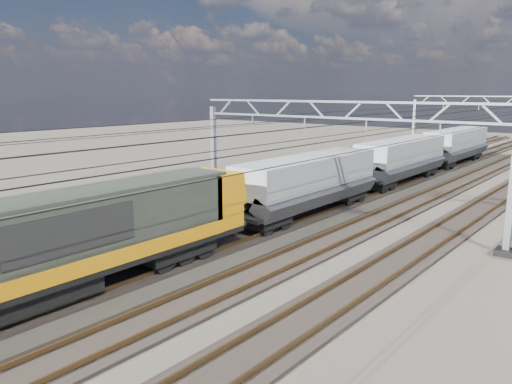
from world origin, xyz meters
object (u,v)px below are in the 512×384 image
Objects in this scene: hopper_wagon_lead at (308,181)px; catenary_gantry_far at (496,125)px; locomotive at (27,248)px; hopper_wagon_mid at (402,157)px; hopper_wagon_third at (456,143)px; catenary_gantry_mid at (333,157)px.

catenary_gantry_far is at bearing 86.77° from hopper_wagon_lead.
locomotive is at bearing -92.15° from catenary_gantry_far.
hopper_wagon_mid is (0.00, 14.20, 0.00)m from hopper_wagon_lead.
hopper_wagon_mid is at bearing -90.00° from hopper_wagon_third.
catenary_gantry_mid is 0.94× the size of locomotive.
hopper_wagon_third is (-2.00, 28.93, -1.67)m from catenary_gantry_mid.
catenary_gantry_far is 0.94× the size of locomotive.
catenary_gantry_far is at bearing 84.63° from hopper_wagon_mid.
catenary_gantry_mid is at bearing -86.04° from hopper_wagon_third.
catenary_gantry_mid reaches higher than hopper_wagon_mid.
locomotive is at bearing -90.00° from hopper_wagon_lead.
catenary_gantry_far is 1.53× the size of hopper_wagon_mid.
hopper_wagon_mid is 1.00× the size of hopper_wagon_third.
hopper_wagon_lead is at bearing -93.23° from catenary_gantry_far.
hopper_wagon_third is (0.00, 14.20, 0.00)m from hopper_wagon_mid.
hopper_wagon_lead and hopper_wagon_third have the same top height.
locomotive is (-2.00, -17.16, -1.58)m from catenary_gantry_mid.
hopper_wagon_lead is 14.20m from hopper_wagon_mid.
catenary_gantry_far is 53.22m from locomotive.
catenary_gantry_far is 35.56m from hopper_wagon_lead.
hopper_wagon_mid and hopper_wagon_third have the same top height.
locomotive is 1.62× the size of hopper_wagon_lead.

